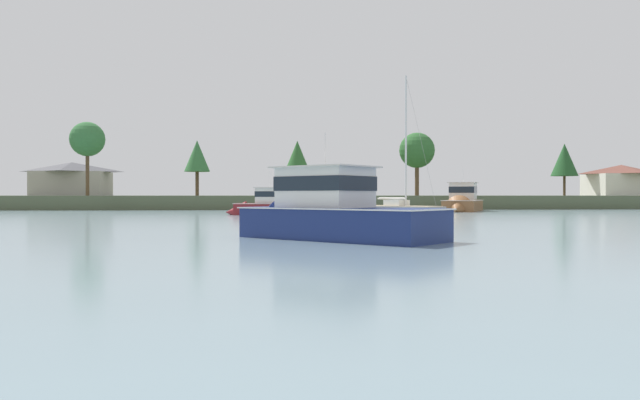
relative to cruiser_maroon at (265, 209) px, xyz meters
name	(u,v)px	position (x,y,z in m)	size (l,w,h in m)	color
far_shore_bank	(335,201)	(10.76, 44.68, 0.28)	(245.12, 52.21, 1.71)	#4C563D
cruiser_maroon	(265,209)	(0.00, 0.00, 0.00)	(7.78, 3.28, 4.61)	maroon
sailboat_grey	(400,214)	(10.85, -6.86, -0.32)	(6.21, 7.24, 11.82)	gray
cruiser_wood	(462,205)	(21.32, 10.85, 0.11)	(7.33, 10.92, 6.11)	brown
cruiser_navy	(321,221)	(2.71, -30.67, 0.12)	(9.03, 8.77, 5.42)	navy
mooring_buoy_white	(416,212)	(15.13, 6.25, -0.49)	(0.46, 0.46, 0.51)	white
shore_tree_center	(564,160)	(50.03, 46.63, 7.18)	(4.50, 4.50, 8.82)	brown
shore_tree_left	(197,156)	(-9.47, 28.86, 6.41)	(3.44, 3.44, 7.43)	brown
shore_tree_center_left	(417,151)	(20.53, 28.96, 7.34)	(4.88, 4.88, 8.70)	brown
shore_tree_inland_c	(297,156)	(4.40, 39.35, 7.12)	(3.70, 3.70, 8.37)	brown
shore_tree_inland_b	(87,140)	(-22.54, 24.34, 8.18)	(4.32, 4.32, 9.26)	brown
cottage_hillside	(72,178)	(-30.59, 43.92, 3.81)	(11.46, 8.35, 5.18)	#9E998E
cottage_eastern	(621,180)	(63.66, 52.83, 4.01)	(11.78, 9.89, 5.55)	silver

